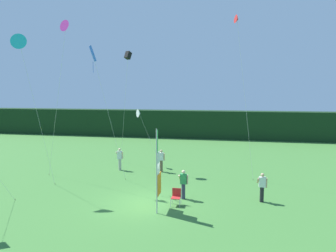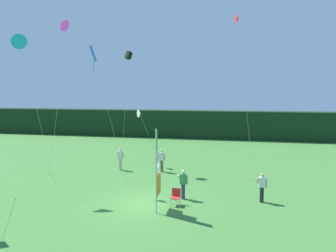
% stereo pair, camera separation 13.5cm
% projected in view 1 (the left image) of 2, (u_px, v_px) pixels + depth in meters
% --- Properties ---
extents(ground_plane, '(120.00, 120.00, 0.00)m').
position_uv_depth(ground_plane, '(147.00, 203.00, 16.81)').
color(ground_plane, '#3D7533').
extents(distant_treeline, '(80.00, 2.40, 3.60)m').
position_uv_depth(distant_treeline, '(193.00, 124.00, 40.21)').
color(distant_treeline, black).
rests_on(distant_treeline, ground).
extents(banner_flag, '(0.06, 1.03, 4.31)m').
position_uv_depth(banner_flag, '(158.00, 172.00, 15.39)').
color(banner_flag, '#B7B7BC').
rests_on(banner_flag, ground).
extents(person_near_banner, '(0.55, 0.48, 1.68)m').
position_uv_depth(person_near_banner, '(183.00, 184.00, 17.31)').
color(person_near_banner, '#2D334C').
rests_on(person_near_banner, ground).
extents(person_mid_field, '(0.55, 0.48, 1.73)m').
position_uv_depth(person_mid_field, '(120.00, 158.00, 23.63)').
color(person_mid_field, '#B7B2A3').
rests_on(person_mid_field, ground).
extents(person_far_left, '(0.55, 0.48, 1.64)m').
position_uv_depth(person_far_left, '(262.00, 187.00, 16.84)').
color(person_far_left, black).
rests_on(person_far_left, ground).
extents(person_far_right, '(0.55, 0.48, 1.71)m').
position_uv_depth(person_far_right, '(161.00, 160.00, 23.13)').
color(person_far_right, brown).
rests_on(person_far_right, ground).
extents(folding_chair, '(0.51, 0.51, 0.89)m').
position_uv_depth(folding_chair, '(176.00, 196.00, 16.44)').
color(folding_chair, '#BCBCC1').
rests_on(folding_chair, ground).
extents(kite_red_delta_0, '(1.61, 0.62, 11.22)m').
position_uv_depth(kite_red_delta_0, '(237.00, 21.00, 20.27)').
color(kite_red_delta_0, brown).
rests_on(kite_red_delta_0, ground).
extents(kite_magenta_delta_1, '(2.79, 1.34, 10.77)m').
position_uv_depth(kite_magenta_delta_1, '(66.00, 27.00, 19.82)').
color(kite_magenta_delta_1, brown).
rests_on(kite_magenta_delta_1, ground).
extents(kite_blue_diamond_2, '(2.13, 1.33, 9.04)m').
position_uv_depth(kite_blue_diamond_2, '(94.00, 60.00, 19.69)').
color(kite_blue_diamond_2, brown).
rests_on(kite_blue_diamond_2, ground).
extents(kite_cyan_delta_3, '(1.72, 1.62, 9.55)m').
position_uv_depth(kite_cyan_delta_3, '(19.00, 42.00, 18.12)').
color(kite_cyan_delta_3, brown).
rests_on(kite_cyan_delta_3, ground).
extents(kite_black_box_4, '(1.65, 2.03, 9.25)m').
position_uv_depth(kite_black_box_4, '(128.00, 56.00, 23.66)').
color(kite_black_box_4, brown).
rests_on(kite_black_box_4, ground).
extents(kite_white_delta_5, '(2.27, 0.73, 4.65)m').
position_uv_depth(kite_white_delta_5, '(139.00, 114.00, 25.23)').
color(kite_white_delta_5, brown).
rests_on(kite_white_delta_5, ground).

